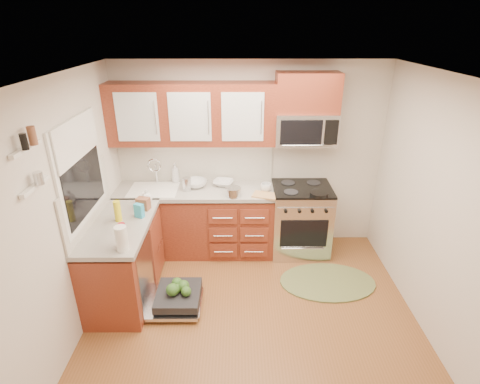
{
  "coord_description": "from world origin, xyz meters",
  "views": [
    {
      "loc": [
        -0.15,
        -3.0,
        2.9
      ],
      "look_at": [
        -0.13,
        0.85,
        1.15
      ],
      "focal_mm": 28.0,
      "sensor_mm": 36.0,
      "label": 1
    }
  ],
  "objects_px": {
    "range": "(300,220)",
    "paper_towel_roll": "(122,239)",
    "rug": "(327,282)",
    "upper_cabinets": "(192,114)",
    "cutting_board": "(265,195)",
    "microwave": "(305,128)",
    "bowl_b": "(196,183)",
    "skillet": "(319,194)",
    "dishwasher": "(175,298)",
    "sink": "(155,198)",
    "stock_pot": "(233,192)",
    "bowl_a": "(223,183)",
    "cup": "(266,187)"
  },
  "relations": [
    {
      "from": "upper_cabinets",
      "to": "stock_pot",
      "type": "relative_size",
      "value": 10.61
    },
    {
      "from": "range",
      "to": "skillet",
      "type": "bearing_deg",
      "value": -57.0
    },
    {
      "from": "dishwasher",
      "to": "cutting_board",
      "type": "xyz_separation_m",
      "value": [
        1.04,
        0.92,
        0.84
      ]
    },
    {
      "from": "rug",
      "to": "skillet",
      "type": "xyz_separation_m",
      "value": [
        -0.09,
        0.48,
        0.96
      ]
    },
    {
      "from": "range",
      "to": "rug",
      "type": "distance_m",
      "value": 0.91
    },
    {
      "from": "upper_cabinets",
      "to": "cutting_board",
      "type": "relative_size",
      "value": 6.81
    },
    {
      "from": "bowl_b",
      "to": "dishwasher",
      "type": "bearing_deg",
      "value": -96.91
    },
    {
      "from": "dishwasher",
      "to": "stock_pot",
      "type": "distance_m",
      "value": 1.43
    },
    {
      "from": "upper_cabinets",
      "to": "stock_pot",
      "type": "distance_m",
      "value": 1.09
    },
    {
      "from": "stock_pot",
      "to": "paper_towel_roll",
      "type": "height_order",
      "value": "paper_towel_roll"
    },
    {
      "from": "rug",
      "to": "stock_pot",
      "type": "xyz_separation_m",
      "value": [
        -1.15,
        0.52,
        0.97
      ]
    },
    {
      "from": "microwave",
      "to": "bowl_a",
      "type": "xyz_separation_m",
      "value": [
        -1.03,
        0.02,
        -0.74
      ]
    },
    {
      "from": "dishwasher",
      "to": "paper_towel_roll",
      "type": "xyz_separation_m",
      "value": [
        -0.39,
        -0.28,
        0.95
      ]
    },
    {
      "from": "upper_cabinets",
      "to": "rug",
      "type": "distance_m",
      "value": 2.65
    },
    {
      "from": "dishwasher",
      "to": "cutting_board",
      "type": "height_order",
      "value": "cutting_board"
    },
    {
      "from": "range",
      "to": "stock_pot",
      "type": "height_order",
      "value": "stock_pot"
    },
    {
      "from": "bowl_a",
      "to": "bowl_b",
      "type": "bearing_deg",
      "value": -172.37
    },
    {
      "from": "dishwasher",
      "to": "sink",
      "type": "bearing_deg",
      "value": 109.2
    },
    {
      "from": "rug",
      "to": "skillet",
      "type": "distance_m",
      "value": 1.08
    },
    {
      "from": "range",
      "to": "paper_towel_roll",
      "type": "relative_size",
      "value": 3.77
    },
    {
      "from": "upper_cabinets",
      "to": "bowl_b",
      "type": "bearing_deg",
      "value": -77.07
    },
    {
      "from": "upper_cabinets",
      "to": "skillet",
      "type": "relative_size",
      "value": 9.14
    },
    {
      "from": "range",
      "to": "bowl_b",
      "type": "bearing_deg",
      "value": 176.33
    },
    {
      "from": "range",
      "to": "bowl_a",
      "type": "relative_size",
      "value": 3.62
    },
    {
      "from": "upper_cabinets",
      "to": "range",
      "type": "bearing_deg",
      "value": -5.89
    },
    {
      "from": "range",
      "to": "sink",
      "type": "bearing_deg",
      "value": -179.7
    },
    {
      "from": "bowl_a",
      "to": "skillet",
      "type": "bearing_deg",
      "value": -17.96
    },
    {
      "from": "microwave",
      "to": "cup",
      "type": "xyz_separation_m",
      "value": [
        -0.48,
        -0.19,
        -0.72
      ]
    },
    {
      "from": "range",
      "to": "paper_towel_roll",
      "type": "distance_m",
      "value": 2.46
    },
    {
      "from": "paper_towel_roll",
      "to": "bowl_b",
      "type": "distance_m",
      "value": 1.6
    },
    {
      "from": "upper_cabinets",
      "to": "bowl_b",
      "type": "distance_m",
      "value": 0.91
    },
    {
      "from": "dishwasher",
      "to": "bowl_b",
      "type": "relative_size",
      "value": 2.43
    },
    {
      "from": "microwave",
      "to": "cutting_board",
      "type": "height_order",
      "value": "microwave"
    },
    {
      "from": "dishwasher",
      "to": "upper_cabinets",
      "type": "bearing_deg",
      "value": 83.96
    },
    {
      "from": "range",
      "to": "cup",
      "type": "distance_m",
      "value": 0.7
    },
    {
      "from": "sink",
      "to": "rug",
      "type": "xyz_separation_m",
      "value": [
        2.18,
        -0.72,
        -0.79
      ]
    },
    {
      "from": "dishwasher",
      "to": "cutting_board",
      "type": "bearing_deg",
      "value": 41.5
    },
    {
      "from": "cutting_board",
      "to": "bowl_a",
      "type": "distance_m",
      "value": 0.64
    },
    {
      "from": "microwave",
      "to": "rug",
      "type": "relative_size",
      "value": 0.66
    },
    {
      "from": "sink",
      "to": "cutting_board",
      "type": "bearing_deg",
      "value": -7.96
    },
    {
      "from": "upper_cabinets",
      "to": "dishwasher",
      "type": "relative_size",
      "value": 2.93
    },
    {
      "from": "dishwasher",
      "to": "cup",
      "type": "height_order",
      "value": "cup"
    },
    {
      "from": "stock_pot",
      "to": "paper_towel_roll",
      "type": "relative_size",
      "value": 0.77
    },
    {
      "from": "stock_pot",
      "to": "dishwasher",
      "type": "bearing_deg",
      "value": -124.97
    },
    {
      "from": "microwave",
      "to": "bowl_b",
      "type": "xyz_separation_m",
      "value": [
        -1.39,
        -0.03,
        -0.73
      ]
    },
    {
      "from": "cutting_board",
      "to": "cup",
      "type": "bearing_deg",
      "value": 82.14
    },
    {
      "from": "stock_pot",
      "to": "cup",
      "type": "xyz_separation_m",
      "value": [
        0.42,
        0.14,
        -0.0
      ]
    },
    {
      "from": "paper_towel_roll",
      "to": "cup",
      "type": "relative_size",
      "value": 1.85
    },
    {
      "from": "microwave",
      "to": "bowl_b",
      "type": "height_order",
      "value": "microwave"
    },
    {
      "from": "cup",
      "to": "skillet",
      "type": "bearing_deg",
      "value": -16.06
    }
  ]
}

